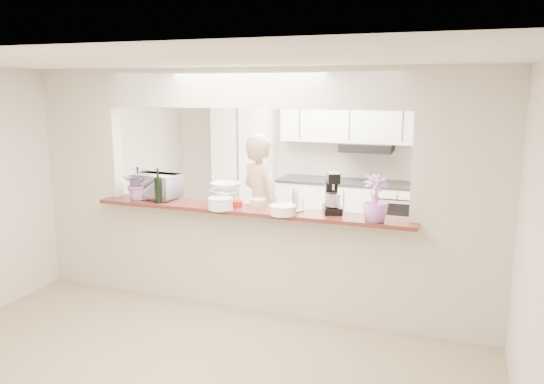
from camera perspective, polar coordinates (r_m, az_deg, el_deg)
The scene contains 19 objects.
floor at distance 5.81m, azimuth -2.24°, elevation -12.16°, with size 6.00×6.00×0.00m, color #9B8B69.
tile_overlay at distance 7.17m, azimuth 2.52°, elevation -7.48°, with size 5.00×2.90×0.01m, color beige.
partition at distance 5.40m, azimuth -2.36°, elevation 2.43°, with size 5.00×0.15×2.50m.
bar_counter at distance 5.61m, azimuth -2.30°, elevation -6.78°, with size 3.40×0.38×1.09m.
kitchen_cabinets at distance 8.08m, azimuth 3.85°, elevation 1.75°, with size 3.15×0.62×2.25m.
refrigerator at distance 7.71m, azimuth 19.82°, elevation -0.30°, with size 0.75×0.70×1.70m, color #B5B6BB.
flower_left at distance 5.99m, azimuth -14.18°, elevation 0.92°, with size 0.32×0.28×0.36m, color #D26FBF.
wine_bottle_a at distance 6.17m, azimuth -14.20°, elevation 0.75°, with size 0.07×0.07×0.34m.
wine_bottle_b at distance 5.77m, azimuth -12.14°, elevation 0.26°, with size 0.07×0.07×0.37m.
toaster_oven at distance 6.01m, azimuth -12.33°, elevation 0.61°, with size 0.49×0.33×0.27m, color #A2A1A6.
serving_bowls at distance 5.61m, azimuth -4.97°, elevation -0.16°, with size 0.31×0.31×0.23m, color white.
plate_stack_a at distance 5.39m, azimuth -5.56°, elevation -1.23°, with size 0.26×0.26×0.12m.
plate_stack_b at distance 5.14m, azimuth 1.19°, elevation -1.95°, with size 0.26×0.26×0.09m.
red_bowl at distance 5.50m, azimuth -3.89°, elevation -1.26°, with size 0.13×0.13×0.06m, color maroon.
tan_bowl at distance 5.52m, azimuth -1.53°, elevation -1.14°, with size 0.16×0.16×0.07m, color #CBB58F.
utensil_caddy at distance 5.31m, azimuth 2.21°, elevation -1.11°, with size 0.24×0.20×0.20m.
stand_mixer at distance 5.23m, azimuth 6.50°, elevation -0.27°, with size 0.26×0.31×0.41m.
flower_right at distance 4.94m, azimuth 11.06°, elevation -0.69°, with size 0.24×0.24×0.43m, color #AF66BE.
person at distance 6.31m, azimuth -1.18°, elevation -1.78°, with size 0.65×0.42×1.77m, color tan.
Camera 1 is at (2.05, -4.92, 2.32)m, focal length 35.00 mm.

